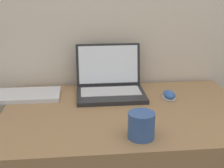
# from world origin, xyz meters

# --- Properties ---
(laptop) EXTENTS (0.33, 0.28, 0.23)m
(laptop) POSITION_xyz_m (-0.05, 0.57, 0.79)
(laptop) COLOR #232326
(laptop) RESTS_ON desk
(drink_cup) EXTENTS (0.10, 0.10, 0.10)m
(drink_cup) POSITION_xyz_m (0.01, 0.10, 0.79)
(drink_cup) COLOR #33518C
(drink_cup) RESTS_ON desk
(computer_mouse) EXTENTS (0.06, 0.10, 0.04)m
(computer_mouse) POSITION_xyz_m (0.22, 0.47, 0.75)
(computer_mouse) COLOR white
(computer_mouse) RESTS_ON desk
(external_keyboard) EXTENTS (0.43, 0.18, 0.02)m
(external_keyboard) POSITION_xyz_m (-0.52, 0.55, 0.75)
(external_keyboard) COLOR silver
(external_keyboard) RESTS_ON desk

